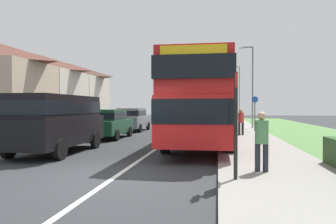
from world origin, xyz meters
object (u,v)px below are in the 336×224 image
(pedestrian_at_stop, at_px, (262,139))
(cycle_route_sign, at_px, (255,112))
(pedestrian_walking_away, at_px, (241,121))
(street_lamp_mid, at_px, (251,81))
(double_decker_bus, at_px, (202,99))
(parked_car_dark_green, at_px, (108,122))
(parked_car_grey, at_px, (132,118))
(street_lamp_far, at_px, (239,89))
(parked_van_black, at_px, (57,119))
(bus_stop_sign, at_px, (236,118))

(pedestrian_at_stop, distance_m, cycle_route_sign, 14.23)
(pedestrian_walking_away, bearing_deg, street_lamp_mid, 79.10)
(double_decker_bus, relative_size, pedestrian_at_stop, 6.74)
(parked_car_dark_green, height_order, parked_car_grey, parked_car_grey)
(double_decker_bus, relative_size, parked_car_grey, 2.65)
(parked_car_grey, bearing_deg, pedestrian_walking_away, -24.38)
(parked_car_dark_green, bearing_deg, street_lamp_far, 71.80)
(parked_car_grey, relative_size, street_lamp_far, 0.58)
(double_decker_bus, xyz_separation_m, parked_van_black, (-5.45, -3.57, -0.81))
(parked_van_black, xyz_separation_m, bus_stop_sign, (6.59, -3.96, 0.21))
(bus_stop_sign, xyz_separation_m, street_lamp_mid, (2.18, 18.00, 2.26))
(parked_car_dark_green, relative_size, cycle_route_sign, 1.61)
(parked_car_dark_green, bearing_deg, double_decker_bus, -21.19)
(parked_car_grey, xyz_separation_m, bus_stop_sign, (6.68, -15.16, 0.61))
(pedestrian_at_stop, bearing_deg, pedestrian_walking_away, 88.66)
(pedestrian_at_stop, relative_size, cycle_route_sign, 0.66)
(cycle_route_sign, bearing_deg, parked_car_dark_green, -147.92)
(pedestrian_at_stop, xyz_separation_m, street_lamp_mid, (1.47, 17.05, 2.82))
(parked_car_dark_green, xyz_separation_m, pedestrian_at_stop, (7.28, -8.69, 0.07))
(double_decker_bus, relative_size, pedestrian_walking_away, 6.74)
(pedestrian_walking_away, bearing_deg, parked_car_dark_green, -164.73)
(bus_stop_sign, bearing_deg, parked_van_black, 149.02)
(pedestrian_walking_away, bearing_deg, parked_car_grey, 155.62)
(parked_car_grey, relative_size, bus_stop_sign, 1.63)
(parked_van_black, relative_size, pedestrian_at_stop, 2.97)
(parked_car_grey, bearing_deg, cycle_route_sign, -0.36)
(parked_car_dark_green, bearing_deg, parked_car_grey, 91.12)
(cycle_route_sign, bearing_deg, parked_van_black, -128.10)
(pedestrian_at_stop, height_order, street_lamp_far, street_lamp_far)
(parked_van_black, relative_size, pedestrian_walking_away, 2.97)
(parked_car_dark_green, height_order, street_lamp_mid, street_lamp_mid)
(parked_van_black, bearing_deg, street_lamp_far, 74.73)
(bus_stop_sign, relative_size, cycle_route_sign, 1.03)
(parked_car_dark_green, xyz_separation_m, cycle_route_sign, (8.71, 5.46, 0.52))
(parked_car_grey, distance_m, cycle_route_sign, 8.84)
(parked_car_dark_green, distance_m, parked_car_grey, 5.52)
(bus_stop_sign, height_order, cycle_route_sign, bus_stop_sign)
(pedestrian_walking_away, height_order, street_lamp_far, street_lamp_far)
(parked_van_black, height_order, cycle_route_sign, cycle_route_sign)
(pedestrian_at_stop, height_order, cycle_route_sign, cycle_route_sign)
(parked_car_grey, height_order, pedestrian_at_stop, parked_car_grey)
(bus_stop_sign, relative_size, street_lamp_mid, 0.40)
(street_lamp_far, bearing_deg, bus_stop_sign, -93.76)
(double_decker_bus, bearing_deg, pedestrian_walking_away, 63.21)
(double_decker_bus, bearing_deg, street_lamp_far, 83.09)
(pedestrian_at_stop, bearing_deg, street_lamp_mid, 85.09)
(pedestrian_at_stop, xyz_separation_m, bus_stop_sign, (-0.71, -0.95, 0.56))
(double_decker_bus, height_order, street_lamp_far, street_lamp_far)
(parked_van_black, height_order, street_lamp_far, street_lamp_far)
(parked_car_dark_green, xyz_separation_m, parked_car_grey, (-0.11, 5.52, 0.02))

